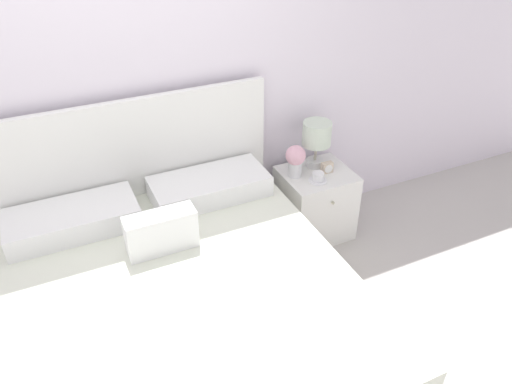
{
  "coord_description": "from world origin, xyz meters",
  "views": [
    {
      "loc": [
        -0.44,
        -2.85,
        2.4
      ],
      "look_at": [
        0.63,
        -0.55,
        0.72
      ],
      "focal_mm": 35.0,
      "sensor_mm": 36.0,
      "label": 1
    }
  ],
  "objects": [
    {
      "name": "ground_plane",
      "position": [
        0.0,
        0.0,
        0.0
      ],
      "size": [
        12.0,
        12.0,
        0.0
      ],
      "primitive_type": "plane",
      "color": "#BCB7B2"
    },
    {
      "name": "alarm_clock",
      "position": [
        1.32,
        -0.26,
        0.57
      ],
      "size": [
        0.08,
        0.05,
        0.08
      ],
      "color": "beige",
      "rests_on": "nightstand"
    },
    {
      "name": "table_lamp",
      "position": [
        1.29,
        -0.14,
        0.77
      ],
      "size": [
        0.21,
        0.21,
        0.35
      ],
      "color": "white",
      "rests_on": "nightstand"
    },
    {
      "name": "flower_vase",
      "position": [
        1.09,
        -0.21,
        0.67
      ],
      "size": [
        0.14,
        0.14,
        0.24
      ],
      "color": "white",
      "rests_on": "nightstand"
    },
    {
      "name": "bed",
      "position": [
        0.0,
        -0.91,
        0.32
      ],
      "size": [
        1.83,
        1.98,
        1.23
      ],
      "color": "beige",
      "rests_on": "ground_plane"
    },
    {
      "name": "nightstand",
      "position": [
        1.25,
        -0.24,
        0.27
      ],
      "size": [
        0.5,
        0.47,
        0.53
      ],
      "color": "white",
      "rests_on": "ground_plane"
    },
    {
      "name": "teacup",
      "position": [
        1.2,
        -0.34,
        0.56
      ],
      "size": [
        0.13,
        0.13,
        0.07
      ],
      "color": "white",
      "rests_on": "nightstand"
    },
    {
      "name": "wall_back",
      "position": [
        0.0,
        0.07,
        1.3
      ],
      "size": [
        8.0,
        0.06,
        2.6
      ],
      "color": "white",
      "rests_on": "ground_plane"
    }
  ]
}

